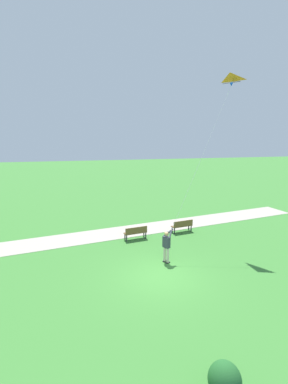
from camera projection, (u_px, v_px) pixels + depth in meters
ground_plane at (160, 276)px, 13.89m from camera, size 120.00×120.00×0.00m
walkway_path at (107, 234)px, 19.60m from camera, size 8.33×31.89×0.02m
person_kite_flyer at (167, 244)px, 15.19m from camera, size 0.51×0.62×1.83m
flying_kite at (229, 81)px, 16.39m from camera, size 2.66×4.49×8.41m
park_bench_near_walkway at (182, 225)px, 19.92m from camera, size 0.71×1.56×0.88m
park_bench_far_walkway at (136, 232)px, 18.57m from camera, size 0.71×1.56×0.88m
lakeside_shrub at (225, 380)px, 7.50m from camera, size 0.91×0.88×0.98m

